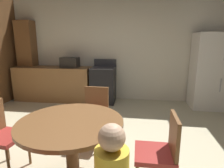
# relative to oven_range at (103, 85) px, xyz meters

# --- Properties ---
(ground_plane) EXTENTS (14.00, 14.00, 0.00)m
(ground_plane) POSITION_rel_oven_range_xyz_m (0.33, -2.56, -0.47)
(ground_plane) COLOR beige
(wall_back) EXTENTS (6.00, 0.12, 2.70)m
(wall_back) POSITION_rel_oven_range_xyz_m (0.33, 0.40, 0.88)
(wall_back) COLOR silver
(wall_back) RESTS_ON ground
(kitchen_counter) EXTENTS (2.02, 0.60, 0.90)m
(kitchen_counter) POSITION_rel_oven_range_xyz_m (-1.36, -0.00, -0.02)
(kitchen_counter) COLOR olive
(kitchen_counter) RESTS_ON ground
(pantry_column) EXTENTS (0.44, 0.36, 2.10)m
(pantry_column) POSITION_rel_oven_range_xyz_m (-2.15, 0.18, 0.58)
(pantry_column) COLOR brown
(pantry_column) RESTS_ON ground
(oven_range) EXTENTS (0.60, 0.60, 1.10)m
(oven_range) POSITION_rel_oven_range_xyz_m (0.00, 0.00, 0.00)
(oven_range) COLOR black
(oven_range) RESTS_ON ground
(refrigerator) EXTENTS (0.68, 0.68, 1.76)m
(refrigerator) POSITION_rel_oven_range_xyz_m (2.50, -0.05, 0.41)
(refrigerator) COLOR white
(refrigerator) RESTS_ON ground
(microwave) EXTENTS (0.44, 0.32, 0.26)m
(microwave) POSITION_rel_oven_range_xyz_m (-0.88, -0.00, 0.56)
(microwave) COLOR black
(microwave) RESTS_ON kitchen_counter
(dining_table) EXTENTS (1.11, 1.11, 0.76)m
(dining_table) POSITION_rel_oven_range_xyz_m (0.19, -2.93, 0.13)
(dining_table) COLOR brown
(dining_table) RESTS_ON ground
(chair_east) EXTENTS (0.40, 0.40, 0.87)m
(chair_east) POSITION_rel_oven_range_xyz_m (1.13, -2.93, 0.03)
(chair_east) COLOR brown
(chair_east) RESTS_ON ground
(chair_north) EXTENTS (0.42, 0.42, 0.87)m
(chair_north) POSITION_rel_oven_range_xyz_m (0.23, -1.99, 0.03)
(chair_north) COLOR brown
(chair_north) RESTS_ON ground
(chair_west) EXTENTS (0.45, 0.45, 0.87)m
(chair_west) POSITION_rel_oven_range_xyz_m (-0.74, -2.82, 0.03)
(chair_west) COLOR brown
(chair_west) RESTS_ON ground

